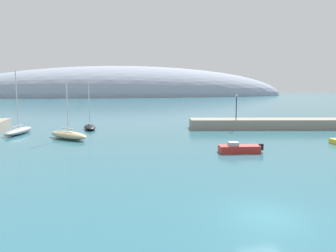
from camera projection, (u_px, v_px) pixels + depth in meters
The scene contains 8 objects.
water at pixel (266, 216), 18.30m from camera, with size 600.00×600.00×0.00m, color #2D6675.
breakwater_rocks at pixel (270, 124), 56.58m from camera, with size 27.62×4.64×1.63m, color gray.
distant_ridge at pixel (127, 96), 241.26m from camera, with size 246.13×83.10×43.56m, color #8E99AD.
sailboat_sand_near_shore at pixel (68, 135), 45.01m from camera, with size 6.38×6.96×8.16m.
sailboat_grey_mid_mooring at pixel (19, 131), 49.55m from camera, with size 3.76×8.16×9.64m.
sailboat_black_end_of_line at pixel (90, 127), 55.38m from camera, with size 2.26×6.11×7.99m.
motorboat_red_alongside_breakwater at pixel (239, 149), 35.84m from camera, with size 4.98×2.22×1.18m.
harbor_lamp_post at pixel (236, 104), 55.07m from camera, with size 0.36×0.36×4.26m.
Camera 1 is at (-9.29, -15.88, 7.27)m, focal length 34.83 mm.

